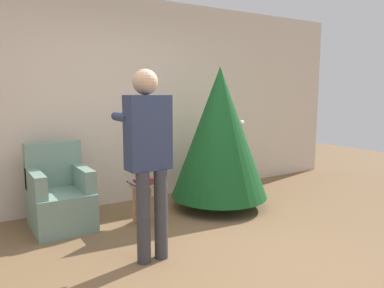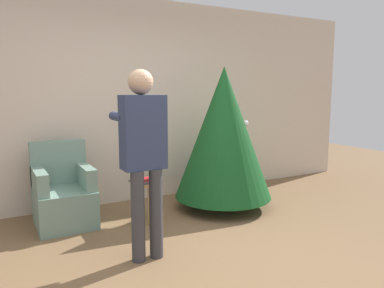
{
  "view_description": "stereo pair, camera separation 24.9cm",
  "coord_description": "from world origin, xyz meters",
  "px_view_note": "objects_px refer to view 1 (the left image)",
  "views": [
    {
      "loc": [
        -1.72,
        -2.45,
        1.51
      ],
      "look_at": [
        0.39,
        0.87,
        0.94
      ],
      "focal_mm": 35.0,
      "sensor_mm": 36.0,
      "label": 1
    },
    {
      "loc": [
        -1.5,
        -2.58,
        1.51
      ],
      "look_at": [
        0.39,
        0.87,
        0.94
      ],
      "focal_mm": 35.0,
      "sensor_mm": 36.0,
      "label": 2
    }
  ],
  "objects_px": {
    "christmas_tree": "(220,132)",
    "armchair": "(60,198)",
    "person_standing": "(148,148)",
    "side_stool": "(144,191)"
  },
  "relations": [
    {
      "from": "christmas_tree",
      "to": "armchair",
      "type": "bearing_deg",
      "value": 169.22
    },
    {
      "from": "christmas_tree",
      "to": "armchair",
      "type": "relative_size",
      "value": 1.94
    },
    {
      "from": "christmas_tree",
      "to": "person_standing",
      "type": "height_order",
      "value": "christmas_tree"
    },
    {
      "from": "christmas_tree",
      "to": "side_stool",
      "type": "height_order",
      "value": "christmas_tree"
    },
    {
      "from": "person_standing",
      "to": "side_stool",
      "type": "bearing_deg",
      "value": 68.01
    },
    {
      "from": "christmas_tree",
      "to": "person_standing",
      "type": "bearing_deg",
      "value": -148.4
    },
    {
      "from": "person_standing",
      "to": "armchair",
      "type": "bearing_deg",
      "value": 111.82
    },
    {
      "from": "armchair",
      "to": "person_standing",
      "type": "relative_size",
      "value": 0.55
    },
    {
      "from": "armchair",
      "to": "side_stool",
      "type": "relative_size",
      "value": 1.94
    },
    {
      "from": "christmas_tree",
      "to": "person_standing",
      "type": "xyz_separation_m",
      "value": [
        -1.41,
        -0.87,
        0.03
      ]
    }
  ]
}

